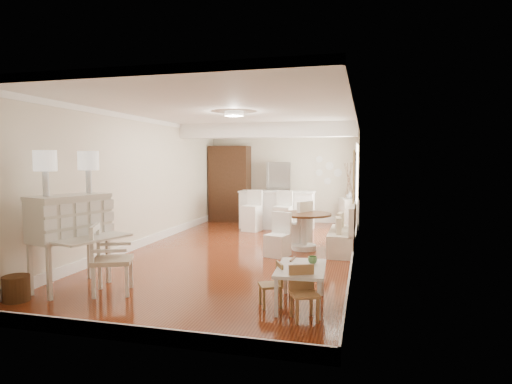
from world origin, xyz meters
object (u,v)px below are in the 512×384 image
at_px(secretary_bureau, 70,242).
at_px(kids_chair_a, 270,284).
at_px(kids_chair_b, 285,276).
at_px(kids_chair_c, 304,293).
at_px(wicker_basket, 16,288).
at_px(breakfast_counter, 277,210).
at_px(kids_table, 301,286).
at_px(dining_table, 304,231).
at_px(pantry_cabinet, 230,184).
at_px(slip_chair_far, 297,223).
at_px(sideboard, 348,213).
at_px(bar_stool_right, 283,212).
at_px(slip_chair_near, 277,235).
at_px(gustavian_armchair, 113,259).
at_px(bar_stool_left, 252,211).
at_px(fridge, 291,193).

relative_size(secretary_bureau, kids_chair_a, 2.40).
xyz_separation_m(kids_chair_b, kids_chair_c, (0.40, -0.86, 0.05)).
xyz_separation_m(wicker_basket, breakfast_counter, (2.15, 6.81, 0.34)).
bearing_deg(kids_table, dining_table, 97.34).
relative_size(kids_chair_b, dining_table, 0.47).
relative_size(kids_chair_c, pantry_cabinet, 0.28).
xyz_separation_m(slip_chair_far, sideboard, (0.99, 2.81, -0.09)).
distance_m(bar_stool_right, sideboard, 1.98).
distance_m(wicker_basket, breakfast_counter, 7.15).
bearing_deg(pantry_cabinet, kids_chair_c, -66.13).
bearing_deg(slip_chair_far, kids_chair_b, 34.53).
bearing_deg(dining_table, breakfast_counter, 113.13).
height_order(secretary_bureau, slip_chair_near, secretary_bureau).
bearing_deg(gustavian_armchair, dining_table, -55.28).
bearing_deg(bar_stool_left, gustavian_armchair, -83.19).
bearing_deg(dining_table, kids_chair_b, -86.99).
bearing_deg(wicker_basket, sideboard, 61.14).
height_order(gustavian_armchair, kids_chair_b, gustavian_armchair).
bearing_deg(pantry_cabinet, wicker_basket, -93.26).
bearing_deg(wicker_basket, dining_table, 52.20).
relative_size(kids_chair_a, bar_stool_right, 0.54).
distance_m(kids_chair_c, dining_table, 3.97).
distance_m(secretary_bureau, gustavian_armchair, 0.74).
relative_size(wicker_basket, pantry_cabinet, 0.15).
xyz_separation_m(kids_table, kids_chair_b, (-0.28, 0.37, 0.01)).
xyz_separation_m(kids_chair_a, kids_chair_b, (0.09, 0.50, -0.02)).
xyz_separation_m(wicker_basket, kids_table, (3.71, 0.77, 0.08)).
height_order(gustavian_armchair, bar_stool_right, bar_stool_right).
xyz_separation_m(wicker_basket, bar_stool_right, (2.42, 6.24, 0.36)).
bearing_deg(kids_table, bar_stool_left, 111.18).
height_order(secretary_bureau, kids_chair_b, secretary_bureau).
relative_size(slip_chair_far, sideboard, 1.17).
bearing_deg(pantry_cabinet, kids_table, -65.43).
distance_m(kids_chair_c, sideboard, 7.08).
height_order(secretary_bureau, kids_chair_a, secretary_bureau).
distance_m(slip_chair_near, bar_stool_left, 3.03).
height_order(wicker_basket, slip_chair_far, slip_chair_far).
height_order(kids_chair_c, fridge, fridge).
relative_size(bar_stool_right, fridge, 0.59).
relative_size(slip_chair_near, bar_stool_left, 0.80).
xyz_separation_m(slip_chair_near, slip_chair_far, (0.22, 1.08, 0.07)).
bearing_deg(secretary_bureau, dining_table, 67.20).
xyz_separation_m(dining_table, bar_stool_left, (-1.67, 2.01, 0.15)).
relative_size(secretary_bureau, breakfast_counter, 0.67).
distance_m(slip_chair_near, breakfast_counter, 3.42).
distance_m(kids_table, bar_stool_left, 5.85).
height_order(kids_chair_c, bar_stool_right, bar_stool_right).
distance_m(slip_chair_far, bar_stool_left, 2.23).
height_order(pantry_cabinet, sideboard, pantry_cabinet).
bearing_deg(slip_chair_far, wicker_basket, -5.51).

